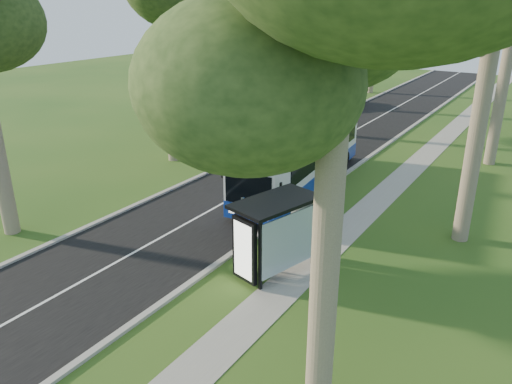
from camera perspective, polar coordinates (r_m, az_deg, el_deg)
ground at (r=20.81m, az=-1.97°, el=-6.65°), size 120.00×120.00×0.00m
road at (r=30.34m, az=3.22°, el=2.57°), size 7.00×100.00×0.02m
kerb_east at (r=28.88m, az=9.28°, el=1.43°), size 0.25×100.00×0.12m
kerb_west at (r=32.09m, az=-2.24°, el=3.74°), size 0.25×100.00×0.12m
centre_line at (r=30.34m, az=3.22°, el=2.59°), size 0.12×100.00×0.00m
footpath at (r=27.96m, az=14.89°, el=0.18°), size 1.50×100.00×0.02m
bus at (r=27.11m, az=5.16°, el=3.92°), size 3.67×12.42×3.24m
bus_stop_sign at (r=18.85m, az=-1.55°, el=-3.78°), size 0.15×0.40×2.86m
bus_shelter at (r=18.09m, az=1.91°, el=-3.96°), size 2.62×3.70×2.87m
litter_bin at (r=22.77m, az=7.02°, el=-2.75°), size 0.60×0.60×1.04m
car_white at (r=48.28m, az=9.79°, el=10.34°), size 2.67×4.84×1.56m
car_silver at (r=49.23m, az=9.69°, el=10.63°), size 1.99×5.22×1.70m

